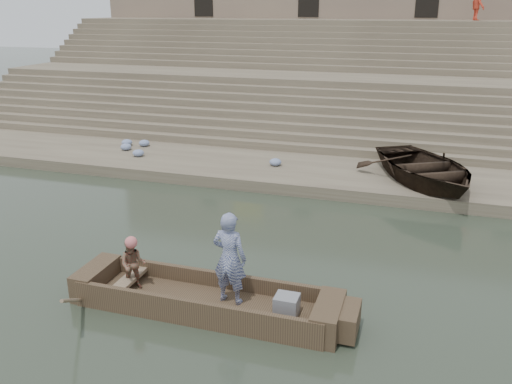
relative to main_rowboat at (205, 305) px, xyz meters
The scene contains 14 objects.
ground 1.92m from the main_rowboat, 139.68° to the left, with size 120.00×120.00×0.00m, color #2D3729.
lower_landing 9.36m from the main_rowboat, 98.99° to the left, with size 32.00×4.00×0.40m, color gray.
mid_landing 16.85m from the main_rowboat, 94.99° to the left, with size 32.00×3.00×2.80m, color gray.
upper_landing 23.92m from the main_rowboat, 93.52° to the left, with size 32.00×3.00×5.20m, color gray.
ghat_steps 18.57m from the main_rowboat, 94.53° to the left, with size 32.00×11.00×5.20m.
building_wall 28.31m from the main_rowboat, 93.01° to the left, with size 32.00×5.07×11.20m.
main_rowboat is the anchor object (origin of this frame).
rowboat_trim 0.29m from the main_rowboat, ahead, with size 6.04×2.63×1.80m.
standing_man 1.20m from the main_rowboat, 13.90° to the left, with size 0.71×0.46×1.94m, color navy.
rowing_man 1.75m from the main_rowboat, behind, with size 0.55×0.43×1.13m, color #226846.
television 1.75m from the main_rowboat, ahead, with size 0.46×0.42×0.40m.
beached_rowboat 9.79m from the main_rowboat, 64.85° to the left, with size 3.49×4.88×1.01m, color #2D2116.
pedestrian 25.17m from the main_rowboat, 75.34° to the left, with size 1.12×0.64×1.74m, color #B9321F.
cloth_bundles 11.35m from the main_rowboat, 121.78° to the left, with size 7.18×1.92×0.26m.
Camera 1 is at (5.33, -9.98, 5.90)m, focal length 37.13 mm.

